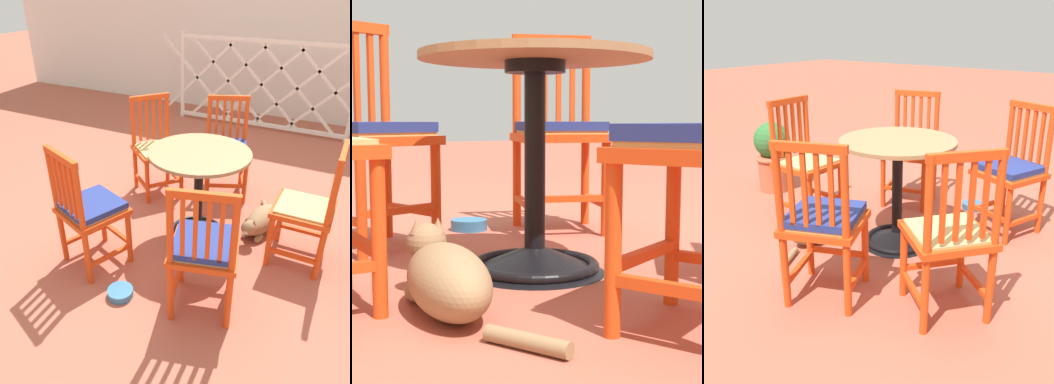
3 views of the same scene
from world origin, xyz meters
The scene contains 11 objects.
ground_plane centered at (0.00, 0.00, 0.00)m, with size 24.00×24.00×0.00m, color #AD5642.
building_wall_backdrop centered at (0.00, 3.46, 1.40)m, with size 10.00×0.20×2.80m, color silver.
lattice_fence_panel centered at (-0.21, 2.73, 0.60)m, with size 2.96×0.06×1.21m.
cafe_table centered at (0.08, 0.03, 0.28)m, with size 0.76×0.76×0.73m.
orange_chair_by_planter centered at (-0.57, 0.53, 0.43)m, with size 0.56×0.56×0.91m.
orange_chair_facing_out centered at (-0.44, -0.63, 0.45)m, with size 0.51×0.51×0.91m.
orange_chair_tucked_in centered at (0.42, -0.66, 0.45)m, with size 0.49×0.49×0.91m.
orange_chair_near_fence centered at (0.88, 0.08, 0.43)m, with size 0.40×0.40×0.91m.
orange_chair_at_corner centered at (0.03, 0.79, 0.45)m, with size 0.53×0.53×0.91m.
tabby_cat centered at (0.52, 0.30, 0.10)m, with size 0.27×0.74×0.23m.
pet_water_bowl centered at (-0.09, -0.84, 0.03)m, with size 0.17×0.17×0.05m, color teal.
Camera 1 is at (1.06, -2.29, 1.82)m, focal length 35.11 mm.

